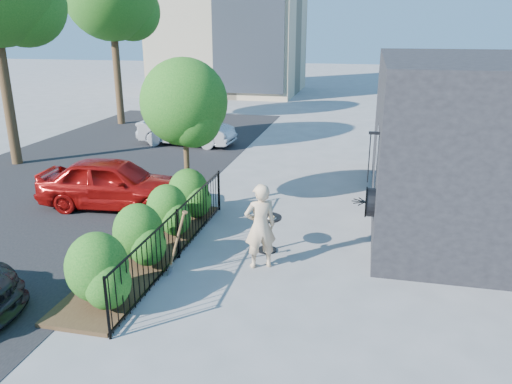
% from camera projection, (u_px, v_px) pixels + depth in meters
% --- Properties ---
extents(ground, '(120.00, 120.00, 0.00)m').
position_uv_depth(ground, '(247.00, 264.00, 10.35)').
color(ground, gray).
rests_on(ground, ground).
extents(shop_building, '(6.22, 9.00, 4.00)m').
position_uv_depth(shop_building, '(497.00, 138.00, 12.74)').
color(shop_building, black).
rests_on(shop_building, ground).
extents(fence, '(0.05, 6.05, 1.10)m').
position_uv_depth(fence, '(178.00, 233.00, 10.49)').
color(fence, black).
rests_on(fence, ground).
extents(planting_bed, '(1.30, 6.00, 0.08)m').
position_uv_depth(planting_bed, '(149.00, 253.00, 10.80)').
color(planting_bed, '#382616').
rests_on(planting_bed, ground).
extents(shrubs, '(1.10, 5.60, 1.24)m').
position_uv_depth(shrubs, '(153.00, 223.00, 10.66)').
color(shrubs, '#124F12').
rests_on(shrubs, ground).
extents(patio_tree, '(2.20, 2.20, 3.94)m').
position_uv_depth(patio_tree, '(186.00, 108.00, 12.50)').
color(patio_tree, '#3F2B19').
rests_on(patio_tree, ground).
extents(street, '(9.00, 30.00, 0.01)m').
position_uv_depth(street, '(39.00, 195.00, 14.59)').
color(street, black).
rests_on(street, ground).
extents(cafe_table, '(0.63, 0.63, 0.85)m').
position_uv_depth(cafe_table, '(267.00, 227.00, 10.83)').
color(cafe_table, black).
rests_on(cafe_table, ground).
extents(woman, '(0.77, 0.67, 1.78)m').
position_uv_depth(woman, '(260.00, 226.00, 10.00)').
color(woman, '#D8B48B').
rests_on(woman, ground).
extents(shovel, '(0.48, 0.18, 1.40)m').
position_uv_depth(shovel, '(176.00, 246.00, 9.73)').
color(shovel, brown).
rests_on(shovel, ground).
extents(car_red, '(4.15, 1.96, 1.37)m').
position_uv_depth(car_red, '(114.00, 183.00, 13.46)').
color(car_red, '#9A0E0C').
rests_on(car_red, ground).
extents(car_silver, '(4.04, 1.59, 1.31)m').
position_uv_depth(car_silver, '(187.00, 129.00, 20.63)').
color(car_silver, '#AFAFB4').
rests_on(car_silver, ground).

